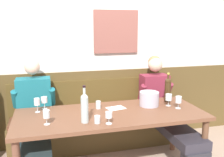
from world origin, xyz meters
The scene contains 18 objects.
room_wall_back centered at (0.00, 1.09, 1.40)m, with size 6.80×0.12×2.80m.
wood_wainscot_panel centered at (0.00, 1.04, 0.53)m, with size 6.80×0.03×1.06m, color brown.
wall_bench centered at (0.00, 0.83, 0.28)m, with size 2.40×0.42×0.94m.
dining_table centered at (0.00, 0.11, 0.67)m, with size 2.10×0.84×0.75m.
person_left_seat centered at (-0.84, 0.46, 0.62)m, with size 0.53×1.31×1.30m.
person_right_seat centered at (0.83, 0.46, 0.63)m, with size 0.49×1.31×1.28m.
ice_bucket centered at (0.51, 0.24, 0.83)m, with size 0.23×0.23×0.17m, color #B7B1C2.
wine_bottle_green_tall centered at (-0.32, -0.10, 0.91)m, with size 0.08×0.08×0.38m.
wine_bottle_amber_mid centered at (0.81, 0.36, 0.91)m, with size 0.08×0.08×0.37m.
wine_glass_by_bottle centered at (0.80, 0.06, 0.85)m, with size 0.07×0.07×0.15m.
wine_glass_center_rear centered at (-0.71, 0.44, 0.85)m, with size 0.07×0.07×0.15m.
wine_glass_left_end centered at (-0.70, -0.05, 0.85)m, with size 0.07×0.07×0.15m.
wine_glass_center_front centered at (-0.79, 0.34, 0.86)m, with size 0.07×0.07×0.16m.
wine_glass_near_bucket centered at (-0.10, -0.20, 0.83)m, with size 0.07×0.07×0.12m.
wine_glass_right_end centered at (0.74, 0.18, 0.85)m, with size 0.08×0.08×0.15m.
water_tumbler_left centered at (-0.21, -0.15, 0.79)m, with size 0.06×0.06×0.08m, color silver.
water_tumbler_right centered at (-0.11, 0.29, 0.79)m, with size 0.06×0.06×0.09m, color silver.
tasting_sheet_left_guest centered at (0.10, 0.25, 0.75)m, with size 0.21×0.15×0.00m, color white.
Camera 1 is at (-0.68, -2.51, 1.71)m, focal length 40.97 mm.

